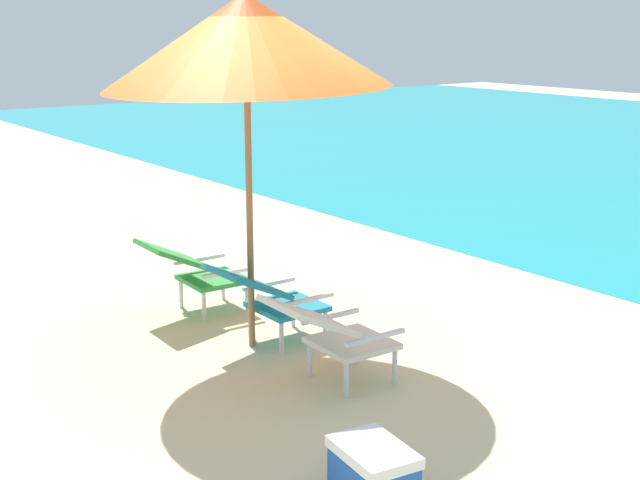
# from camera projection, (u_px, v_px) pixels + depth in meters

# --- Properties ---
(ground_plane) EXTENTS (40.00, 40.00, 0.00)m
(ground_plane) POSITION_uv_depth(u_px,v_px,m) (577.00, 262.00, 9.13)
(ground_plane) COLOR beige
(lounge_chair_left) EXTENTS (0.57, 0.89, 0.68)m
(lounge_chair_left) POSITION_uv_depth(u_px,v_px,m) (195.00, 268.00, 7.45)
(lounge_chair_left) COLOR #338E3D
(lounge_chair_left) RESTS_ON ground_plane
(lounge_chair_center) EXTENTS (0.55, 0.88, 0.68)m
(lounge_chair_center) POSITION_uv_depth(u_px,v_px,m) (269.00, 295.00, 6.72)
(lounge_chair_center) COLOR teal
(lounge_chair_center) RESTS_ON ground_plane
(lounge_chair_right) EXTENTS (0.57, 0.89, 0.68)m
(lounge_chair_right) POSITION_uv_depth(u_px,v_px,m) (332.00, 331.00, 5.94)
(lounge_chair_right) COLOR silver
(lounge_chair_right) RESTS_ON ground_plane
(beach_umbrella_center) EXTENTS (2.35, 2.36, 2.69)m
(beach_umbrella_center) POSITION_uv_depth(u_px,v_px,m) (246.00, 41.00, 6.22)
(beach_umbrella_center) COLOR olive
(beach_umbrella_center) RESTS_ON ground_plane
(cooler_box) EXTENTS (0.51, 0.38, 0.32)m
(cooler_box) POSITION_uv_depth(u_px,v_px,m) (373.00, 474.00, 4.54)
(cooler_box) COLOR #194CA5
(cooler_box) RESTS_ON ground_plane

